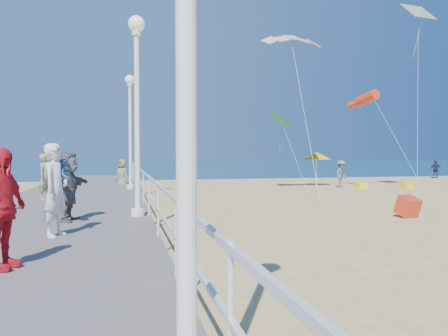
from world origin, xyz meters
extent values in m
plane|color=#D7B670|center=(0.00, 0.00, 0.00)|extent=(160.00, 160.00, 0.00)
cube|color=#0D3550|center=(0.00, 65.00, 0.01)|extent=(160.00, 90.00, 0.05)
cube|color=silver|center=(0.00, 20.50, 0.03)|extent=(160.00, 1.20, 0.04)
cube|color=slate|center=(-7.50, 0.00, 0.20)|extent=(5.00, 44.00, 0.40)
cube|color=white|center=(-5.05, 0.00, 1.45)|extent=(0.05, 42.00, 0.06)
cube|color=white|center=(-5.05, 0.00, 0.95)|extent=(0.05, 42.00, 0.04)
cylinder|color=white|center=(-5.35, -9.00, 2.85)|extent=(0.14, 0.14, 4.70)
cylinder|color=white|center=(-5.35, 0.00, 0.50)|extent=(0.36, 0.36, 0.20)
cylinder|color=white|center=(-5.35, 0.00, 2.85)|extent=(0.14, 0.14, 4.70)
sphere|color=white|center=(-5.35, 0.00, 5.50)|extent=(0.44, 0.44, 0.44)
cylinder|color=white|center=(-5.35, 9.00, 0.50)|extent=(0.36, 0.36, 0.20)
cylinder|color=white|center=(-5.35, 9.00, 2.85)|extent=(0.14, 0.14, 4.70)
sphere|color=white|center=(-5.35, 9.00, 5.50)|extent=(0.44, 0.44, 0.44)
imported|color=silver|center=(-7.07, -2.50, 1.35)|extent=(0.68, 0.81, 1.89)
imported|color=#326EBB|center=(-6.92, -2.35, 1.61)|extent=(0.38, 0.42, 0.71)
imported|color=red|center=(-7.47, -5.00, 1.29)|extent=(0.79, 1.13, 1.77)
imported|color=#555459|center=(-7.05, -0.47, 1.27)|extent=(0.86, 1.68, 1.73)
imported|color=#959167|center=(-8.44, 4.90, 1.23)|extent=(0.62, 0.72, 1.67)
imported|color=slate|center=(7.11, 12.02, 0.83)|extent=(1.22, 1.14, 1.65)
imported|color=#1B243C|center=(19.39, 18.97, 0.75)|extent=(0.95, 0.60, 1.50)
imported|color=#807C58|center=(-5.72, 12.49, 0.87)|extent=(0.97, 1.01, 1.75)
cube|color=red|center=(3.24, 0.43, 0.30)|extent=(0.70, 0.82, 0.74)
cylinder|color=white|center=(6.20, 13.51, 0.90)|extent=(0.05, 0.05, 1.80)
cone|color=gold|center=(6.20, 13.51, 1.91)|extent=(1.90, 1.90, 0.45)
cube|color=yellow|center=(10.47, 10.40, 0.20)|extent=(0.55, 0.55, 0.40)
cube|color=yellow|center=(7.91, 11.11, 0.20)|extent=(0.55, 0.55, 0.40)
cylinder|color=red|center=(7.55, 10.00, 5.13)|extent=(0.97, 2.46, 1.03)
cube|color=blue|center=(9.30, 8.09, 9.42)|extent=(1.60, 1.29, 0.99)
cube|color=green|center=(3.19, 11.86, 4.00)|extent=(1.22, 1.36, 0.66)
camera|label=1|loc=(-5.77, -11.86, 2.10)|focal=35.00mm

